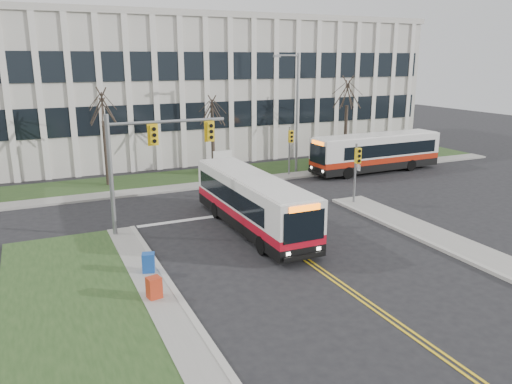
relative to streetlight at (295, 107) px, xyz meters
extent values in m
plane|color=black|center=(-8.03, -16.20, -5.19)|extent=(120.00, 120.00, 0.00)
cube|color=#9E9B93|center=(-15.03, -21.20, -5.12)|extent=(1.20, 26.00, 0.14)
cube|color=#9E9B93|center=(-3.03, -1.00, -5.12)|extent=(44.00, 1.60, 0.14)
cube|color=#25401B|center=(-3.03, 1.80, -5.13)|extent=(44.00, 5.00, 0.12)
cube|color=beige|center=(-3.03, 13.80, 0.81)|extent=(40.00, 16.00, 12.00)
cylinder|color=slate|center=(-15.33, -9.00, -2.09)|extent=(0.22, 0.22, 6.20)
cylinder|color=slate|center=(-12.33, -9.00, 0.51)|extent=(6.00, 0.16, 0.16)
cube|color=yellow|center=(-13.13, -9.15, -0.09)|extent=(0.34, 0.24, 0.92)
cube|color=yellow|center=(-10.13, -9.15, -0.09)|extent=(0.34, 0.24, 0.92)
cylinder|color=slate|center=(-0.83, -9.20, -3.29)|extent=(0.14, 0.14, 3.80)
cube|color=yellow|center=(-0.83, -9.40, -2.09)|extent=(0.34, 0.24, 0.92)
cylinder|color=slate|center=(-0.83, -0.70, -3.29)|extent=(0.14, 0.14, 3.80)
cube|color=yellow|center=(-0.83, -0.90, -2.09)|extent=(0.34, 0.24, 0.92)
cylinder|color=slate|center=(0.17, 0.00, -0.59)|extent=(0.20, 0.20, 9.20)
cylinder|color=slate|center=(-0.73, 0.00, 3.81)|extent=(1.80, 0.14, 0.14)
cube|color=slate|center=(-1.63, 0.00, 3.76)|extent=(0.50, 0.25, 0.18)
cylinder|color=slate|center=(-6.13, 1.30, -4.69)|extent=(0.08, 0.08, 1.00)
cylinder|color=slate|center=(-4.93, 1.30, -4.69)|extent=(0.08, 0.08, 1.00)
cube|color=white|center=(-5.53, 1.30, -3.99)|extent=(1.50, 0.12, 1.60)
cylinder|color=#42352B|center=(-14.03, 1.80, -2.88)|extent=(0.28, 0.28, 4.62)
cylinder|color=#42352B|center=(-6.03, 2.00, -3.15)|extent=(0.28, 0.28, 4.09)
cylinder|color=#42352B|center=(5.97, 1.80, -2.72)|extent=(0.28, 0.28, 4.95)
cube|color=#16459B|center=(-14.83, -14.36, -4.72)|extent=(0.61, 0.58, 0.95)
cube|color=#AE2F16|center=(-15.17, -16.79, -4.72)|extent=(0.58, 0.54, 0.95)
camera|label=1|loc=(-18.78, -33.81, 3.58)|focal=35.00mm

